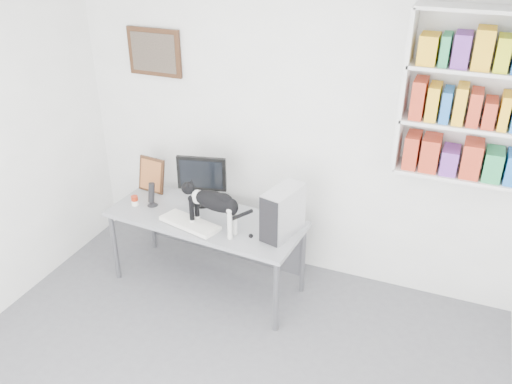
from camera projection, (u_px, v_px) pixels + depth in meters
room at (177, 253)px, 2.99m from camera, size 4.01×4.01×2.70m
bookshelf at (477, 98)px, 3.80m from camera, size 1.03×0.28×1.24m
wall_art at (154, 52)px, 4.78m from camera, size 0.52×0.04×0.42m
desk at (207, 251)px, 4.77m from camera, size 1.73×0.77×0.70m
monitor at (202, 180)px, 4.71m from camera, size 0.47×0.30×0.46m
keyboard at (190, 223)px, 4.48m from camera, size 0.55×0.32×0.04m
pc_tower at (283, 212)px, 4.28m from camera, size 0.27×0.43×0.40m
speaker at (152, 194)px, 4.73m from camera, size 0.13×0.13×0.22m
leaning_print at (152, 174)px, 4.96m from camera, size 0.28×0.14×0.33m
soup_can at (135, 201)px, 4.77m from camera, size 0.07×0.07×0.09m
cat at (214, 211)px, 4.33m from camera, size 0.62×0.25×0.37m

